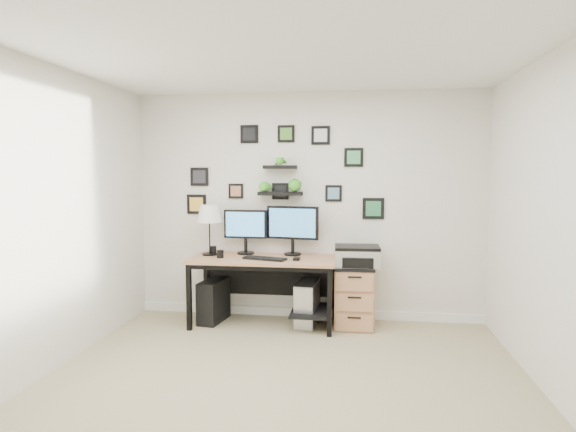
% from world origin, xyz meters
% --- Properties ---
extents(room, '(4.00, 4.00, 4.00)m').
position_xyz_m(room, '(0.00, 1.98, 0.05)').
color(room, tan).
rests_on(room, ground).
extents(desk, '(1.60, 0.70, 0.75)m').
position_xyz_m(desk, '(-0.41, 1.67, 0.63)').
color(desk, tan).
rests_on(desk, ground).
extents(monitor_left, '(0.50, 0.20, 0.51)m').
position_xyz_m(monitor_left, '(-0.70, 1.86, 1.05)').
color(monitor_left, black).
rests_on(monitor_left, desk).
extents(monitor_right, '(0.60, 0.22, 0.56)m').
position_xyz_m(monitor_right, '(-0.15, 1.86, 1.08)').
color(monitor_right, black).
rests_on(monitor_right, desk).
extents(keyboard, '(0.49, 0.27, 0.02)m').
position_xyz_m(keyboard, '(-0.41, 1.53, 0.76)').
color(keyboard, black).
rests_on(keyboard, desk).
extents(mouse, '(0.07, 0.10, 0.03)m').
position_xyz_m(mouse, '(-0.07, 1.54, 0.77)').
color(mouse, black).
rests_on(mouse, desk).
extents(table_lamp, '(0.28, 0.28, 0.57)m').
position_xyz_m(table_lamp, '(-1.09, 1.74, 1.21)').
color(table_lamp, black).
rests_on(table_lamp, desk).
extents(mug, '(0.08, 0.08, 0.09)m').
position_xyz_m(mug, '(-0.92, 1.57, 0.79)').
color(mug, black).
rests_on(mug, desk).
extents(pen_cup, '(0.07, 0.07, 0.10)m').
position_xyz_m(pen_cup, '(-1.06, 1.78, 0.80)').
color(pen_cup, black).
rests_on(pen_cup, desk).
extents(pc_tower_black, '(0.28, 0.50, 0.47)m').
position_xyz_m(pc_tower_black, '(-1.03, 1.67, 0.24)').
color(pc_tower_black, black).
rests_on(pc_tower_black, ground).
extents(pc_tower_grey, '(0.26, 0.50, 0.48)m').
position_xyz_m(pc_tower_grey, '(0.03, 1.69, 0.24)').
color(pc_tower_grey, gray).
rests_on(pc_tower_grey, ground).
extents(file_cabinet, '(0.43, 0.53, 0.67)m').
position_xyz_m(file_cabinet, '(0.55, 1.72, 0.34)').
color(file_cabinet, tan).
rests_on(file_cabinet, ground).
extents(printer, '(0.50, 0.41, 0.22)m').
position_xyz_m(printer, '(0.58, 1.72, 0.78)').
color(printer, silver).
rests_on(printer, file_cabinet).
extents(wall_decor, '(2.31, 0.18, 1.07)m').
position_xyz_m(wall_decor, '(-0.29, 1.93, 1.65)').
color(wall_decor, black).
rests_on(wall_decor, ground).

